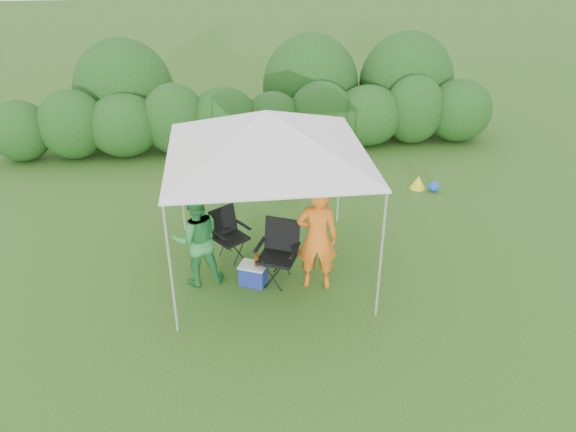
{
  "coord_description": "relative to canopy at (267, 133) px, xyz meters",
  "views": [
    {
      "loc": [
        -0.67,
        -7.62,
        5.47
      ],
      "look_at": [
        0.31,
        0.4,
        1.05
      ],
      "focal_mm": 35.0,
      "sensor_mm": 36.0,
      "label": 1
    }
  ],
  "objects": [
    {
      "name": "bottle",
      "position": [
        -0.25,
        -0.48,
        -1.96
      ],
      "size": [
        0.07,
        0.07,
        0.27
      ],
      "primitive_type": "cylinder",
      "color": "#592D0C",
      "rests_on": "cooler"
    },
    {
      "name": "man",
      "position": [
        0.72,
        -0.61,
        -1.56
      ],
      "size": [
        0.74,
        0.56,
        1.81
      ],
      "primitive_type": "imported",
      "rotation": [
        0.0,
        0.0,
        2.94
      ],
      "color": "orange",
      "rests_on": "ground"
    },
    {
      "name": "woman",
      "position": [
        -1.19,
        -0.26,
        -1.64
      ],
      "size": [
        0.88,
        0.74,
        1.64
      ],
      "primitive_type": "imported",
      "rotation": [
        0.0,
        0.0,
        3.3
      ],
      "color": "#2E8D43",
      "rests_on": "ground"
    },
    {
      "name": "lawn_toy",
      "position": [
        3.66,
        2.69,
        -2.32
      ],
      "size": [
        0.59,
        0.49,
        0.29
      ],
      "color": "yellow",
      "rests_on": "ground"
    },
    {
      "name": "cooler",
      "position": [
        -0.31,
        -0.44,
        -2.28
      ],
      "size": [
        0.53,
        0.47,
        0.37
      ],
      "rotation": [
        0.0,
        0.0,
        -0.42
      ],
      "color": "navy",
      "rests_on": "ground"
    },
    {
      "name": "ground",
      "position": [
        0.0,
        -0.5,
        -2.46
      ],
      "size": [
        70.0,
        70.0,
        0.0
      ],
      "primitive_type": "plane",
      "color": "#345F1D"
    },
    {
      "name": "chair_right",
      "position": [
        0.14,
        -0.34,
        -1.87
      ],
      "size": [
        0.8,
        0.77,
        1.05
      ],
      "rotation": [
        0.0,
        0.0,
        -0.42
      ],
      "color": "black",
      "rests_on": "ground"
    },
    {
      "name": "chair_left",
      "position": [
        -0.68,
        0.45,
        -1.94
      ],
      "size": [
        0.73,
        0.72,
        0.92
      ],
      "rotation": [
        0.0,
        0.0,
        0.6
      ],
      "color": "black",
      "rests_on": "ground"
    },
    {
      "name": "hedge",
      "position": [
        0.15,
        5.5,
        -1.64
      ],
      "size": [
        12.71,
        1.53,
        1.8
      ],
      "color": "#1F4E18",
      "rests_on": "ground"
    },
    {
      "name": "canopy",
      "position": [
        0.0,
        0.0,
        0.0
      ],
      "size": [
        3.1,
        3.1,
        2.83
      ],
      "color": "silver",
      "rests_on": "ground"
    }
  ]
}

